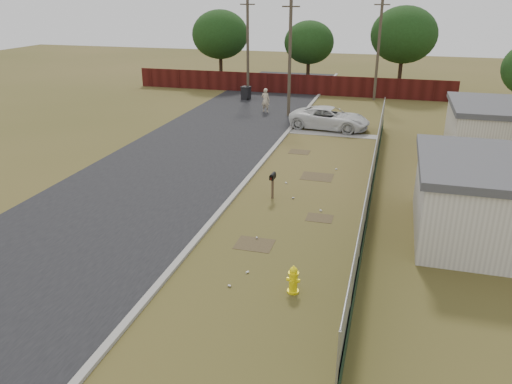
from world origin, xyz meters
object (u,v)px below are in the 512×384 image
(mailbox, at_px, (273,179))
(pickup_truck, at_px, (330,118))
(trash_bin, at_px, (246,93))
(pedestrian, at_px, (266,100))
(fire_hydrant, at_px, (293,280))

(mailbox, relative_size, pickup_truck, 0.23)
(trash_bin, bearing_deg, mailbox, -70.35)
(mailbox, distance_m, pickup_truck, 13.35)
(pickup_truck, distance_m, pedestrian, 6.82)
(pedestrian, bearing_deg, fire_hydrant, 117.67)
(pedestrian, distance_m, trash_bin, 5.32)
(fire_hydrant, height_order, pickup_truck, pickup_truck)
(pedestrian, relative_size, trash_bin, 1.64)
(fire_hydrant, relative_size, pedestrian, 0.50)
(pickup_truck, relative_size, pedestrian, 2.89)
(fire_hydrant, relative_size, mailbox, 0.77)
(mailbox, xyz_separation_m, pedestrian, (-4.80, 17.23, -0.03))
(mailbox, distance_m, pedestrian, 17.88)
(fire_hydrant, distance_m, trash_bin, 30.75)
(mailbox, height_order, pedestrian, pedestrian)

